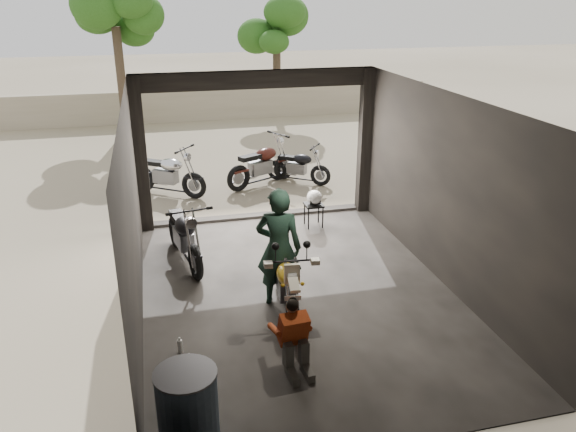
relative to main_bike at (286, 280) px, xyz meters
name	(u,v)px	position (x,y,z in m)	size (l,w,h in m)	color
ground	(298,294)	(0.34, 0.54, -0.60)	(80.00, 80.00, 0.00)	#7A6D56
garage	(290,211)	(0.34, 1.09, 0.68)	(7.00, 7.13, 3.20)	#2D2B28
boundary_wall	(206,105)	(0.34, 14.54, 0.00)	(18.00, 0.30, 1.20)	gray
tree_left	(114,14)	(-2.66, 13.04, 3.39)	(2.20, 2.20, 5.60)	#382B1E
tree_right	(276,23)	(3.14, 14.54, 2.96)	(2.20, 2.20, 5.00)	#382B1E
main_bike	(286,280)	(0.00, 0.00, 0.00)	(0.74, 1.80, 1.20)	beige
left_bike	(184,232)	(-1.38, 2.18, 0.02)	(0.75, 1.82, 1.23)	black
outside_bike_a	(167,171)	(-1.52, 6.04, 0.02)	(0.76, 1.84, 1.24)	black
outside_bike_b	(262,161)	(0.87, 6.22, 0.04)	(0.78, 1.89, 1.28)	#421610
outside_bike_c	(298,164)	(1.81, 6.18, -0.08)	(0.63, 1.53, 1.04)	black
rider	(279,248)	(-0.03, 0.34, 0.38)	(0.71, 0.47, 1.95)	black
mechanic	(296,341)	(-0.21, -1.42, -0.12)	(0.49, 0.66, 0.96)	#BE4519
stool	(314,207)	(1.38, 3.25, -0.16)	(0.37, 0.37, 0.52)	black
helmet	(314,197)	(1.38, 3.24, 0.07)	(0.32, 0.33, 0.30)	white
oil_drum	(188,413)	(-1.66, -2.46, -0.10)	(0.65, 0.65, 1.01)	#3E5268
sign_post	(418,134)	(4.12, 4.23, 1.03)	(0.80, 0.08, 2.41)	black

